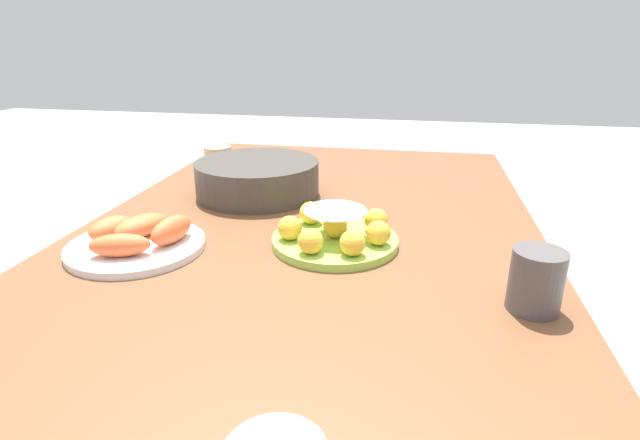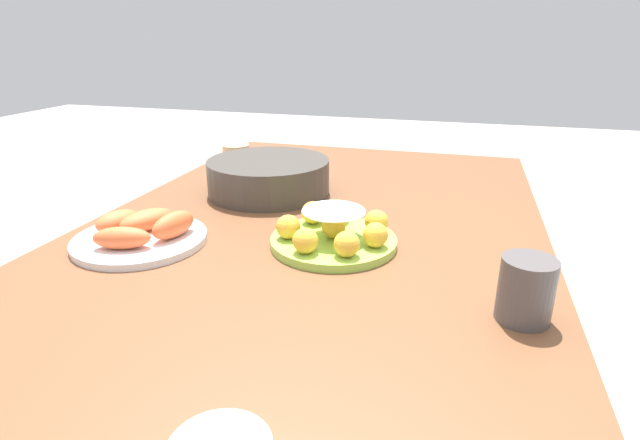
% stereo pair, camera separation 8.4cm
% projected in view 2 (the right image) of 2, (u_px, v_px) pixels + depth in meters
% --- Properties ---
extents(dining_table, '(1.59, 0.95, 0.77)m').
position_uv_depth(dining_table, '(308.00, 271.00, 1.06)').
color(dining_table, brown).
rests_on(dining_table, ground_plane).
extents(cake_plate, '(0.24, 0.24, 0.08)m').
position_uv_depth(cake_plate, '(334.00, 232.00, 0.95)').
color(cake_plate, '#99CC4C').
rests_on(cake_plate, dining_table).
extents(serving_bowl, '(0.31, 0.31, 0.09)m').
position_uv_depth(serving_bowl, '(269.00, 175.00, 1.26)').
color(serving_bowl, '#3D3833').
rests_on(serving_bowl, dining_table).
extents(seafood_platter, '(0.26, 0.26, 0.06)m').
position_uv_depth(seafood_platter, '(141.00, 233.00, 0.97)').
color(seafood_platter, silver).
rests_on(seafood_platter, dining_table).
extents(cup_near, '(0.08, 0.08, 0.09)m').
position_uv_depth(cup_near, '(526.00, 290.00, 0.70)').
color(cup_near, '#4C4747').
rests_on(cup_near, dining_table).
extents(cup_far, '(0.08, 0.08, 0.07)m').
position_uv_depth(cup_far, '(236.00, 156.00, 1.50)').
color(cup_far, '#DBB27F').
rests_on(cup_far, dining_table).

